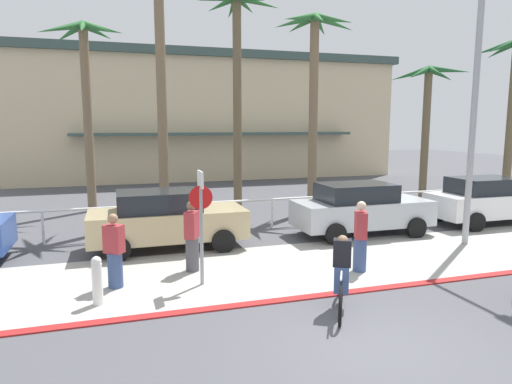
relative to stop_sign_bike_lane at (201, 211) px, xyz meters
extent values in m
plane|color=#4C4C51|center=(2.16, 6.41, -1.68)|extent=(80.00, 80.00, 0.00)
cube|color=#ADAAA0|center=(2.16, 0.61, -1.67)|extent=(44.00, 4.00, 0.02)
cube|color=maroon|center=(2.16, -1.39, -1.66)|extent=(44.00, 0.24, 0.03)
cube|color=beige|center=(4.48, 22.45, 2.17)|extent=(24.83, 8.08, 7.69)
cube|color=#384C47|center=(4.48, 22.45, 6.26)|extent=(25.43, 8.68, 0.50)
cube|color=#384C47|center=(4.48, 17.91, 1.32)|extent=(17.38, 1.20, 0.16)
cylinder|color=white|center=(2.16, 4.91, -0.68)|extent=(21.80, 0.08, 0.08)
cylinder|color=white|center=(-3.90, 4.91, -1.18)|extent=(0.08, 0.08, 1.00)
cylinder|color=white|center=(-1.48, 4.91, -1.18)|extent=(0.08, 0.08, 1.00)
cylinder|color=white|center=(0.95, 4.91, -1.18)|extent=(0.08, 0.08, 1.00)
cylinder|color=white|center=(3.37, 4.91, -1.18)|extent=(0.08, 0.08, 1.00)
cylinder|color=white|center=(5.79, 4.91, -1.18)|extent=(0.08, 0.08, 1.00)
cylinder|color=white|center=(8.21, 4.91, -1.18)|extent=(0.08, 0.08, 1.00)
cylinder|color=white|center=(10.63, 4.91, -1.18)|extent=(0.08, 0.08, 1.00)
cylinder|color=white|center=(13.06, 4.91, -1.18)|extent=(0.08, 0.08, 1.00)
cylinder|color=gray|center=(0.00, 0.00, -0.58)|extent=(0.08, 0.08, 2.20)
cube|color=white|center=(0.00, 0.00, 0.70)|extent=(0.04, 0.56, 0.36)
cylinder|color=red|center=(0.00, 0.00, 0.30)|extent=(0.52, 0.03, 0.52)
cylinder|color=white|center=(-2.18, -0.51, -1.25)|extent=(0.20, 0.20, 0.85)
sphere|color=white|center=(-2.18, -0.51, -0.78)|extent=(0.20, 0.20, 0.20)
cylinder|color=#9EA0A5|center=(8.19, 1.15, 2.07)|extent=(0.18, 0.18, 7.50)
cylinder|color=#756047|center=(-2.73, 10.07, 2.04)|extent=(0.36, 0.36, 7.44)
cone|color=#2D6B33|center=(-1.97, 10.07, 5.64)|extent=(1.57, 0.32, 0.57)
cone|color=#2D6B33|center=(-2.20, 10.60, 5.60)|extent=(1.34, 1.34, 0.64)
cone|color=#2D6B33|center=(-2.73, 10.79, 5.56)|extent=(0.32, 1.53, 0.71)
cone|color=#2D6B33|center=(-3.29, 10.63, 5.50)|extent=(1.42, 1.42, 0.84)
cone|color=#2D6B33|center=(-3.58, 10.07, 5.57)|extent=(1.76, 0.32, 0.71)
cone|color=#2D6B33|center=(-3.35, 9.45, 5.49)|extent=(1.54, 1.54, 0.85)
cone|color=#2D6B33|center=(-2.73, 9.41, 5.51)|extent=(0.32, 1.43, 0.80)
cone|color=#2D6B33|center=(-2.15, 9.49, 5.53)|extent=(1.46, 1.46, 0.77)
cylinder|color=#756047|center=(-0.02, 7.50, 3.01)|extent=(0.36, 0.36, 9.38)
cylinder|color=brown|center=(3.24, 9.03, 2.66)|extent=(0.36, 0.36, 8.67)
cone|color=#2D6B33|center=(4.17, 9.03, 6.84)|extent=(1.91, 0.32, 0.63)
cone|color=#2D6B33|center=(3.74, 9.53, 6.83)|extent=(1.28, 1.28, 0.65)
cone|color=#2D6B33|center=(3.24, 9.76, 6.74)|extent=(0.32, 1.57, 0.82)
cone|color=#2D6B33|center=(2.74, 9.53, 6.79)|extent=(1.29, 1.29, 0.72)
cylinder|color=#756047|center=(5.93, 7.29, 2.18)|extent=(0.36, 0.36, 7.72)
cone|color=#2D6B33|center=(6.77, 7.29, 5.83)|extent=(1.76, 0.32, 0.74)
cone|color=#2D6B33|center=(6.48, 7.98, 5.85)|extent=(1.39, 1.62, 0.71)
cone|color=#2D6B33|center=(5.73, 8.19, 5.90)|extent=(0.73, 1.92, 0.60)
cone|color=#2D6B33|center=(5.21, 7.64, 5.86)|extent=(1.65, 1.01, 0.68)
cone|color=#2D6B33|center=(5.14, 6.91, 5.86)|extent=(1.78, 1.08, 0.68)
cone|color=#2D6B33|center=(5.76, 6.53, 5.79)|extent=(0.68, 1.70, 0.82)
cone|color=#2D6B33|center=(6.42, 6.68, 5.83)|extent=(1.28, 1.49, 0.73)
cylinder|color=brown|center=(12.39, 8.67, 1.39)|extent=(0.36, 0.36, 6.13)
cone|color=#235B2D|center=(13.06, 8.67, 4.20)|extent=(1.45, 0.32, 0.79)
cone|color=#235B2D|center=(12.79, 9.17, 4.29)|extent=(1.10, 1.27, 0.63)
cone|color=#235B2D|center=(12.19, 9.51, 4.30)|extent=(0.71, 1.81, 0.61)
cone|color=#235B2D|center=(11.62, 9.04, 4.20)|extent=(1.76, 1.07, 0.80)
cone|color=#235B2D|center=(11.58, 8.28, 4.18)|extent=(1.84, 1.11, 0.84)
cone|color=#235B2D|center=(12.24, 8.04, 4.26)|extent=(0.62, 1.41, 0.68)
cone|color=#235B2D|center=(12.94, 7.97, 4.32)|extent=(1.39, 1.63, 0.58)
cylinder|color=brown|center=(15.34, 6.64, 1.91)|extent=(0.36, 0.36, 7.17)
cone|color=#235B2D|center=(15.34, 7.48, 5.24)|extent=(0.32, 1.76, 0.80)
cone|color=#235B2D|center=(14.73, 7.25, 5.26)|extent=(1.51, 1.51, 0.77)
cone|color=#235B2D|center=(14.58, 6.64, 5.23)|extent=(1.64, 0.32, 0.82)
cube|color=tan|center=(-0.36, 3.29, -0.95)|extent=(4.40, 1.80, 0.80)
cube|color=#1E2328|center=(-0.61, 3.29, -0.27)|extent=(2.29, 1.58, 0.56)
cylinder|color=black|center=(1.04, 4.19, -1.35)|extent=(0.66, 0.22, 0.66)
cylinder|color=black|center=(1.04, 2.39, -1.35)|extent=(0.66, 0.22, 0.66)
cylinder|color=black|center=(-1.77, 4.19, -1.35)|extent=(0.66, 0.22, 0.66)
cylinder|color=black|center=(-1.77, 2.39, -1.35)|extent=(0.66, 0.22, 0.66)
cube|color=#B2B7BC|center=(5.82, 3.11, -0.95)|extent=(4.40, 1.80, 0.80)
cube|color=#1E2328|center=(5.57, 3.11, -0.27)|extent=(2.29, 1.58, 0.56)
cylinder|color=black|center=(7.23, 4.01, -1.35)|extent=(0.66, 0.22, 0.66)
cylinder|color=black|center=(7.23, 2.21, -1.35)|extent=(0.66, 0.22, 0.66)
cylinder|color=black|center=(4.41, 4.01, -1.35)|extent=(0.66, 0.22, 0.66)
cylinder|color=black|center=(4.41, 2.21, -1.35)|extent=(0.66, 0.22, 0.66)
cube|color=white|center=(11.06, 3.21, -0.95)|extent=(4.40, 1.80, 0.80)
cube|color=#1E2328|center=(10.81, 3.21, -0.27)|extent=(2.29, 1.58, 0.56)
cylinder|color=black|center=(12.47, 4.11, -1.35)|extent=(0.66, 0.22, 0.66)
cylinder|color=black|center=(9.65, 4.11, -1.35)|extent=(0.66, 0.22, 0.66)
cylinder|color=black|center=(9.65, 2.31, -1.35)|extent=(0.66, 0.22, 0.66)
torus|color=black|center=(2.00, -2.69, -1.35)|extent=(0.40, 0.66, 0.72)
torus|color=black|center=(2.53, -1.73, -1.35)|extent=(0.40, 0.66, 0.72)
cylinder|color=black|center=(2.37, -2.03, -1.20)|extent=(0.38, 0.63, 0.35)
cylinder|color=black|center=(2.12, -2.48, -1.06)|extent=(0.23, 0.36, 0.07)
cylinder|color=black|center=(2.33, -2.11, -1.13)|extent=(0.05, 0.05, 0.44)
cylinder|color=silver|center=(2.03, -2.65, -0.80)|extent=(0.27, 0.45, 0.04)
cube|color=#384C7A|center=(2.33, -2.11, -1.07)|extent=(0.40, 0.42, 0.52)
cube|color=black|center=(2.33, -2.11, -0.55)|extent=(0.42, 0.39, 0.52)
sphere|color=brown|center=(2.33, -2.11, -0.32)|extent=(0.22, 0.22, 0.22)
cylinder|color=#384C7A|center=(-1.84, 0.39, -1.28)|extent=(0.45, 0.45, 0.80)
cube|color=#A33338|center=(-1.84, 0.39, -0.57)|extent=(0.48, 0.44, 0.61)
sphere|color=#9E7556|center=(-1.84, 0.39, -0.13)|extent=(0.22, 0.22, 0.22)
cylinder|color=#384C7A|center=(3.83, -0.22, -1.26)|extent=(0.41, 0.41, 0.84)
cube|color=#A33338|center=(3.83, -0.22, -0.52)|extent=(0.39, 0.47, 0.65)
sphere|color=beige|center=(3.83, -0.22, -0.05)|extent=(0.23, 0.23, 0.23)
cylinder|color=#4C4C51|center=(-0.05, 1.01, -1.26)|extent=(0.43, 0.43, 0.84)
cube|color=#A33338|center=(-0.05, 1.01, -0.51)|extent=(0.42, 0.48, 0.65)
sphere|color=brown|center=(-0.05, 1.01, -0.04)|extent=(0.23, 0.23, 0.23)
camera|label=1|loc=(-1.72, -9.59, 1.86)|focal=31.72mm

